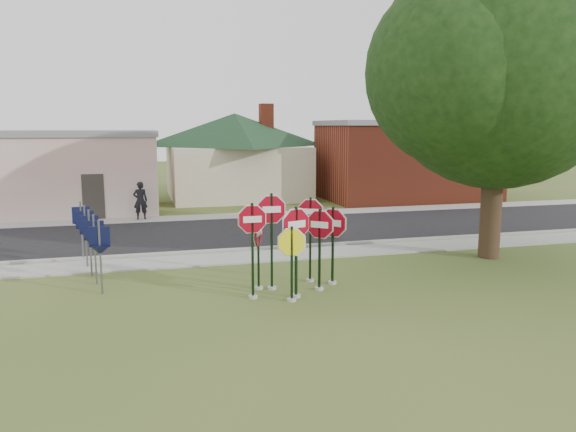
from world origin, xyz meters
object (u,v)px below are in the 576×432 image
object	(u,v)px
stop_sign_yellow	(292,256)
pedestrian	(140,201)
stop_sign_left	(252,237)
stop_sign_center	(296,239)
oak_tree	(499,65)

from	to	relation	value
stop_sign_yellow	pedestrian	xyz separation A→B (m)	(-3.58, 13.75, -0.23)
stop_sign_left	pedestrian	distance (m)	13.54
stop_sign_center	stop_sign_yellow	world-z (taller)	stop_sign_center
oak_tree	stop_sign_yellow	bearing A→B (deg)	-159.35
oak_tree	pedestrian	world-z (taller)	oak_tree
pedestrian	stop_sign_center	bearing A→B (deg)	105.31
stop_sign_left	pedestrian	bearing A→B (deg)	101.39
pedestrian	oak_tree	bearing A→B (deg)	136.05
stop_sign_center	oak_tree	distance (m)	9.37
stop_sign_yellow	pedestrian	world-z (taller)	stop_sign_yellow
oak_tree	pedestrian	xyz separation A→B (m)	(-11.37, 10.82, -5.42)
stop_sign_left	oak_tree	size ratio (longest dim) A/B	0.22
stop_sign_center	pedestrian	bearing A→B (deg)	105.66
stop_sign_left	oak_tree	distance (m)	10.21
stop_sign_left	oak_tree	xyz separation A→B (m)	(8.69, 2.44, 4.76)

